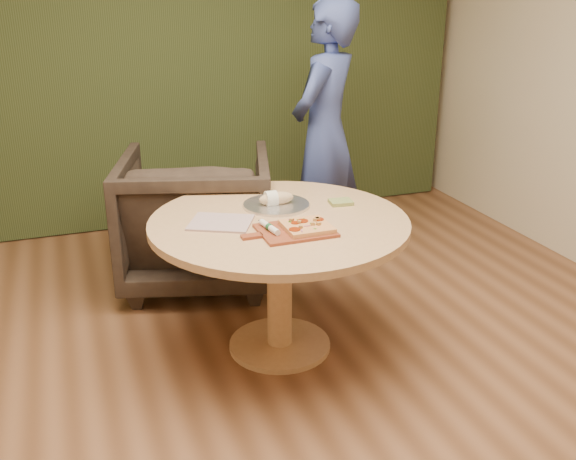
# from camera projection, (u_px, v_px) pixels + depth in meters

# --- Properties ---
(room_shell) EXTENTS (5.04, 6.04, 2.84)m
(room_shell) POSITION_uv_depth(u_px,v_px,m) (304.00, 120.00, 2.37)
(room_shell) COLOR brown
(room_shell) RESTS_ON ground
(curtain) EXTENTS (4.80, 0.14, 2.78)m
(curtain) POSITION_uv_depth(u_px,v_px,m) (168.00, 48.00, 4.91)
(curtain) COLOR #273217
(curtain) RESTS_ON ground
(pedestal_table) EXTENTS (1.33, 1.33, 0.75)m
(pedestal_table) POSITION_uv_depth(u_px,v_px,m) (279.00, 244.00, 3.31)
(pedestal_table) COLOR tan
(pedestal_table) RESTS_ON ground
(pizza_paddle) EXTENTS (0.45, 0.28, 0.01)m
(pizza_paddle) POSITION_uv_depth(u_px,v_px,m) (293.00, 231.00, 3.08)
(pizza_paddle) COLOR brown
(pizza_paddle) RESTS_ON pedestal_table
(flatbread_pizza) EXTENTS (0.22, 0.22, 0.04)m
(flatbread_pizza) POSITION_uv_depth(u_px,v_px,m) (307.00, 226.00, 3.09)
(flatbread_pizza) COLOR #DD9956
(flatbread_pizza) RESTS_ON pizza_paddle
(cutlery_roll) EXTENTS (0.06, 0.20, 0.03)m
(cutlery_roll) POSITION_uv_depth(u_px,v_px,m) (270.00, 227.00, 3.07)
(cutlery_roll) COLOR silver
(cutlery_roll) RESTS_ON pizza_paddle
(newspaper) EXTENTS (0.38, 0.36, 0.01)m
(newspaper) POSITION_uv_depth(u_px,v_px,m) (221.00, 222.00, 3.20)
(newspaper) COLOR beige
(newspaper) RESTS_ON pedestal_table
(serving_tray) EXTENTS (0.36, 0.36, 0.02)m
(serving_tray) POSITION_uv_depth(u_px,v_px,m) (276.00, 205.00, 3.44)
(serving_tray) COLOR silver
(serving_tray) RESTS_ON pedestal_table
(bread_roll) EXTENTS (0.19, 0.09, 0.09)m
(bread_roll) POSITION_uv_depth(u_px,v_px,m) (275.00, 199.00, 3.42)
(bread_roll) COLOR tan
(bread_roll) RESTS_ON serving_tray
(green_packet) EXTENTS (0.13, 0.11, 0.02)m
(green_packet) POSITION_uv_depth(u_px,v_px,m) (341.00, 202.00, 3.47)
(green_packet) COLOR olive
(green_packet) RESTS_ON pedestal_table
(armchair) EXTENTS (1.14, 1.10, 0.96)m
(armchair) POSITION_uv_depth(u_px,v_px,m) (196.00, 212.00, 4.15)
(armchair) COLOR black
(armchair) RESTS_ON ground
(person_standing) EXTENTS (0.77, 0.76, 1.79)m
(person_standing) POSITION_uv_depth(u_px,v_px,m) (325.00, 134.00, 4.42)
(person_standing) COLOR #364588
(person_standing) RESTS_ON ground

